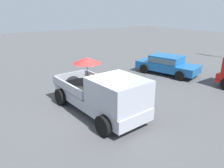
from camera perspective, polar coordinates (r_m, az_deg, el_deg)
ground_plane at (r=9.85m, az=-3.70°, el=-7.26°), size 80.00×80.00×0.00m
pickup_truck_main at (r=9.13m, az=-2.23°, el=-2.69°), size 5.20×2.63×2.29m
parked_sedan_near at (r=15.76m, az=14.49°, el=5.25°), size 4.62×2.89×1.33m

